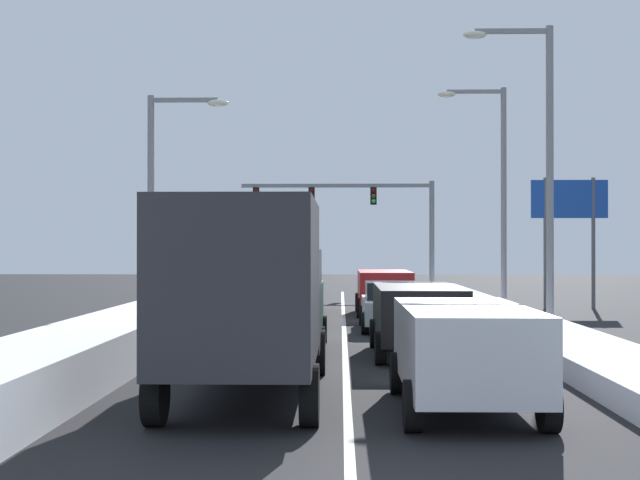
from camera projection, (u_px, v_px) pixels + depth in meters
ground_plane at (345, 342)px, 25.10m from camera, size 120.00×120.00×0.00m
lane_stripe_between_right_lane_and_center_lane at (344, 328)px, 29.35m from camera, size 0.14×46.77×0.01m
snow_bank_right_shoulder at (511, 321)px, 29.24m from camera, size 2.20×46.77×0.49m
snow_bank_left_shoulder at (178, 313)px, 29.47m from camera, size 2.15×46.77×0.95m
suv_white_right_lane_nearest at (464, 347)px, 14.66m from camera, size 2.16×4.90×1.67m
suv_black_right_lane_second at (417, 313)px, 22.03m from camera, size 2.16×4.90×1.67m
sedan_silver_right_lane_third at (392, 305)px, 28.85m from camera, size 2.00×4.50×1.51m
suv_red_right_lane_fourth at (384, 288)px, 35.31m from camera, size 2.16×4.90×1.67m
box_truck_center_lane_nearest at (249, 288)px, 15.82m from camera, size 2.53×7.20×3.36m
suv_green_center_lane_second at (283, 310)px, 23.34m from camera, size 2.16×4.90×1.67m
sedan_gray_center_lane_third at (290, 303)px, 30.02m from camera, size 2.00×4.50×1.51m
suv_tan_center_lane_fourth at (295, 287)px, 36.36m from camera, size 2.16×4.90×1.67m
traffic_light_gantry at (364, 208)px, 50.60m from camera, size 10.60×0.47×6.20m
street_lamp_right_near at (539, 152)px, 27.14m from camera, size 2.66×0.36×9.12m
street_lamp_right_mid at (495, 180)px, 35.63m from camera, size 2.66×0.36×8.76m
street_lamp_left_mid at (163, 187)px, 30.13m from camera, size 2.66×0.36×7.55m
roadside_sign_right at (569, 213)px, 38.65m from camera, size 3.20×0.16×5.50m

